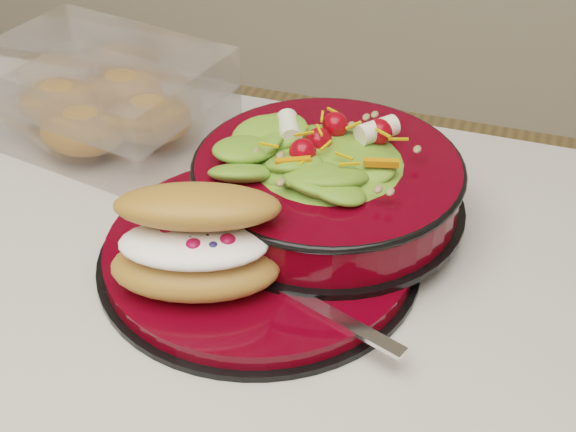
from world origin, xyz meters
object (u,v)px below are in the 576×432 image
(croissant, at_px, (197,242))
(fork, at_px, (307,301))
(dinner_plate, at_px, (260,252))
(salad_bowl, at_px, (328,174))
(pastry_box, at_px, (102,99))

(croissant, height_order, fork, croissant)
(dinner_plate, bearing_deg, croissant, -116.31)
(dinner_plate, height_order, fork, fork)
(croissant, bearing_deg, dinner_plate, 46.91)
(dinner_plate, bearing_deg, fork, -43.65)
(salad_bowl, height_order, fork, salad_bowl)
(dinner_plate, distance_m, fork, 0.09)
(croissant, bearing_deg, fork, -15.82)
(salad_bowl, xyz_separation_m, pastry_box, (-0.28, 0.08, -0.01))
(dinner_plate, bearing_deg, salad_bowl, 59.90)
(salad_bowl, height_order, croissant, salad_bowl)
(croissant, height_order, pastry_box, croissant)
(dinner_plate, height_order, pastry_box, pastry_box)
(dinner_plate, distance_m, salad_bowl, 0.09)
(fork, bearing_deg, croissant, 111.65)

